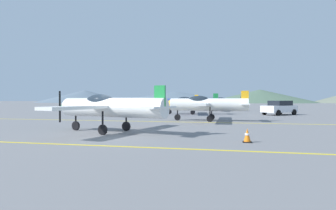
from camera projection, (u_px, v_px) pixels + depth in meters
The scene contains 12 objects.
ground_plane at pixel (118, 133), 14.79m from camera, with size 400.00×400.00×0.00m, color slate.
apron_line_near at pixel (80, 145), 11.04m from camera, with size 80.00×0.16×0.01m, color yellow.
apron_line_far at pixel (156, 122), 22.51m from camera, with size 80.00×0.16×0.01m, color yellow.
airplane_near at pixel (108, 107), 15.20m from camera, with size 7.22×8.20×2.47m.
airplane_mid at pixel (205, 104), 23.26m from camera, with size 7.10×8.20×2.47m.
airplane_far at pixel (189, 103), 33.72m from camera, with size 7.19×8.25×2.47m.
airplane_back at pixel (217, 102), 43.34m from camera, with size 7.19×8.25×2.47m.
car_sedan at pixel (280, 108), 31.94m from camera, with size 4.32×4.31×1.62m.
traffic_cone_front at pixel (247, 135), 11.70m from camera, with size 0.36×0.36×0.59m.
hill_left at pixel (85, 96), 156.50m from camera, with size 51.43×51.43×6.74m, color slate.
hill_centerleft at pixel (176, 97), 160.86m from camera, with size 79.93×79.93×6.08m, color slate.
hill_centerright at pixel (260, 96), 143.24m from camera, with size 55.31×55.31×6.67m, color #4C6651.
Camera 1 is at (5.71, -13.86, 1.80)m, focal length 30.18 mm.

